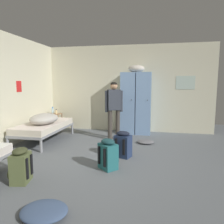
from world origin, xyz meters
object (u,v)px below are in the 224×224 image
Objects in this scene: backpack_teal at (108,155)px; clothes_pile_denim at (44,211)px; lotion_bottle at (56,112)px; backpack_navy at (123,145)px; water_bottle at (53,110)px; shelf_unit at (55,120)px; clothes_pile_grey at (146,142)px; person_traveler at (114,105)px; bedding_heap at (44,119)px; locker_bank at (136,102)px; bed_left_rear at (44,127)px; backpack_olive at (20,166)px.

backpack_teal is 0.98× the size of clothes_pile_denim.
backpack_navy is at bearing -38.71° from lotion_bottle.
backpack_navy is at bearing 74.42° from clothes_pile_denim.
lotion_bottle reaches higher than backpack_teal.
clothes_pile_denim is at bearing -64.77° from water_bottle.
clothes_pile_grey is at bearing -16.69° from shelf_unit.
clothes_pile_denim is (-0.44, -1.51, -0.20)m from backpack_teal.
person_traveler is at bearing 164.72° from clothes_pile_grey.
lotion_bottle reaches higher than shelf_unit.
backpack_navy is 0.69m from backpack_teal.
person_traveler is at bearing 21.30° from bedding_heap.
bedding_heap is 4.18× the size of water_bottle.
lotion_bottle is 3.14m from backpack_navy.
shelf_unit is 2.23m from person_traveler.
locker_bank reaches higher than bed_left_rear.
person_traveler is 3.72× the size of clothes_pile_grey.
locker_bank reaches higher than shelf_unit.
locker_bank reaches higher than clothes_pile_grey.
water_bottle is (-0.43, 1.32, 0.04)m from bedding_heap.
locker_bank is 0.99m from person_traveler.
shelf_unit reaches higher than clothes_pile_denim.
backpack_teal is at bearing -94.76° from locker_bank.
backpack_teal reaches higher than clothes_pile_denim.
person_traveler reaches higher than bedding_heap.
clothes_pile_denim is (-0.68, -4.37, -0.91)m from locker_bank.
backpack_teal reaches higher than bed_left_rear.
backpack_teal is (0.28, -2.02, -0.68)m from person_traveler.
shelf_unit is 0.33m from water_bottle.
clothes_pile_grey is at bearing -71.65° from locker_bank.
water_bottle reaches higher than bedding_heap.
lotion_bottle is at bearing -29.74° from shelf_unit.
lotion_bottle is 3.48m from backpack_teal.
locker_bank is 2.96m from backpack_teal.
backpack_navy is (-0.07, -2.19, -0.71)m from locker_bank.
lotion_bottle is at bearing 130.80° from backpack_teal.
bed_left_rear is 3.45m from clothes_pile_denim.
bedding_heap is 1.29m from lotion_bottle.
person_traveler is at bearing -17.17° from water_bottle.
lotion_bottle is (0.07, -0.04, 0.29)m from shelf_unit.
locker_bank is at bearing 58.06° from person_traveler.
water_bottle reaches higher than backpack_navy.
person_traveler is at bearing -121.94° from locker_bank.
person_traveler is at bearing 108.55° from backpack_navy.
bedding_heap reaches higher than backpack_olive.
backpack_teal reaches higher than clothes_pile_grey.
person_traveler is at bearing 71.43° from backpack_olive.
shelf_unit is 4.59m from clothes_pile_denim.
water_bottle is 4.67m from clothes_pile_denim.
lotion_bottle is 0.35× the size of clothes_pile_grey.
lotion_bottle reaches higher than backpack_navy.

